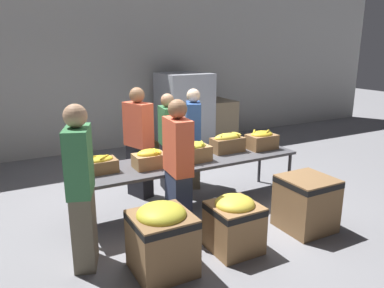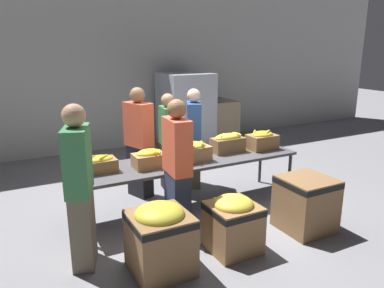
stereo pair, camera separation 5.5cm
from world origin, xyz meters
name	(u,v)px [view 1 (the left image)]	position (x,y,z in m)	size (l,w,h in m)	color
ground_plane	(190,207)	(0.00, 0.00, 0.00)	(30.00, 30.00, 0.00)	gray
wall_back	(110,59)	(0.00, 3.71, 2.00)	(16.00, 0.08, 4.00)	#B7B7B2
sorting_table	(189,162)	(0.00, 0.00, 0.70)	(3.24, 0.85, 0.74)	#4C4C51
banana_box_0	(97,164)	(-1.29, 0.06, 0.85)	(0.48, 0.28, 0.24)	olive
banana_box_1	(150,158)	(-0.63, -0.06, 0.86)	(0.42, 0.31, 0.26)	#A37A4C
banana_box_2	(193,151)	(0.01, -0.07, 0.88)	(0.47, 0.36, 0.28)	#A37A4C
banana_box_3	(228,142)	(0.69, 0.07, 0.89)	(0.50, 0.27, 0.29)	olive
banana_box_4	(262,140)	(1.25, -0.04, 0.88)	(0.45, 0.33, 0.30)	olive
volunteer_0	(139,144)	(-0.47, 0.77, 0.85)	(0.37, 0.51, 1.71)	black
volunteer_1	(193,139)	(0.47, 0.74, 0.82)	(0.39, 0.49, 1.64)	#6B604C
volunteer_2	(178,170)	(-0.48, -0.62, 0.85)	(0.26, 0.48, 1.71)	#2D3856
volunteer_3	(81,189)	(-1.67, -0.77, 0.88)	(0.38, 0.53, 1.77)	#6B604C
volunteer_4	(168,143)	(0.04, 0.82, 0.79)	(0.27, 0.45, 1.58)	black
donation_bin_0	(162,237)	(-0.99, -1.27, 0.40)	(0.61, 0.61, 0.76)	olive
donation_bin_1	(234,222)	(-0.09, -1.27, 0.36)	(0.54, 0.54, 0.67)	olive
donation_bin_2	(306,201)	(1.02, -1.27, 0.37)	(0.62, 0.62, 0.69)	olive
pallet_stack_0	(184,112)	(1.42, 2.95, 0.84)	(1.13, 1.13, 1.71)	olive
pallet_stack_1	(211,123)	(2.14, 2.95, 0.52)	(1.02, 1.02, 1.05)	olive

